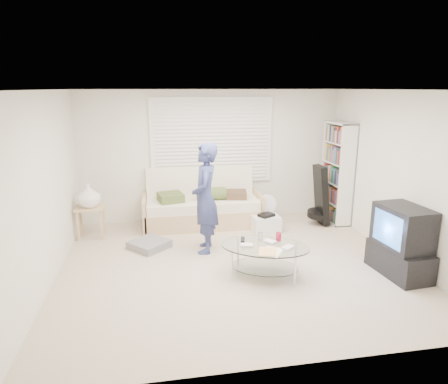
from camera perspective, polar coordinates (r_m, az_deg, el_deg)
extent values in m
plane|color=tan|center=(5.97, 1.47, -10.36)|extent=(5.00, 5.00, 0.00)
cube|color=silver|center=(7.73, -1.77, 5.17)|extent=(5.00, 0.02, 2.50)
cube|color=silver|center=(3.48, 8.97, -7.04)|extent=(5.00, 0.02, 2.50)
cube|color=silver|center=(5.63, -24.23, 0.27)|extent=(0.02, 4.50, 2.50)
cube|color=silver|center=(6.52, 23.63, 2.15)|extent=(0.02, 4.50, 2.50)
cube|color=white|center=(5.41, 1.65, 14.39)|extent=(5.00, 4.50, 0.02)
cube|color=white|center=(7.66, -1.76, 7.35)|extent=(2.32, 0.06, 1.62)
cube|color=black|center=(7.65, -1.74, 7.34)|extent=(2.20, 0.01, 1.50)
cube|color=silver|center=(7.62, -1.71, 7.31)|extent=(2.16, 0.04, 1.50)
cube|color=silver|center=(7.64, -1.73, 7.33)|extent=(2.32, 0.08, 1.62)
cube|color=tan|center=(7.56, -3.09, -3.51)|extent=(2.13, 0.85, 0.34)
cube|color=#ECE5C5|center=(7.46, -3.10, -1.68)|extent=(2.05, 0.79, 0.17)
cube|color=#ECE5C5|center=(7.73, -3.45, 1.34)|extent=(2.05, 0.24, 0.65)
cube|color=tan|center=(7.47, -11.26, -2.95)|extent=(0.06, 0.85, 0.60)
cube|color=tan|center=(7.71, 4.80, -2.17)|extent=(0.06, 0.85, 0.60)
cube|color=#445729|center=(7.35, -7.63, -0.76)|extent=(0.51, 0.51, 0.15)
cylinder|color=#445729|center=(7.37, -1.82, -0.24)|extent=(0.53, 0.23, 0.23)
cube|color=#453322|center=(7.52, 1.74, -0.36)|extent=(0.45, 0.45, 0.13)
cube|color=slate|center=(6.64, -10.62, -7.37)|extent=(0.75, 0.75, 0.12)
cube|color=tan|center=(7.22, -18.61, -2.16)|extent=(0.48, 0.39, 0.04)
cube|color=tan|center=(7.19, -20.13, -4.61)|extent=(0.04, 0.04, 0.52)
cube|color=tan|center=(7.13, -17.07, -4.51)|extent=(0.04, 0.04, 0.52)
cube|color=tan|center=(7.46, -19.76, -3.89)|extent=(0.04, 0.04, 0.52)
cube|color=tan|center=(7.41, -16.81, -3.79)|extent=(0.04, 0.04, 0.52)
imported|color=white|center=(7.16, -18.76, -0.46)|extent=(0.39, 0.39, 0.41)
cube|color=white|center=(7.90, 15.89, 2.64)|extent=(0.30, 0.80, 1.91)
cube|color=black|center=(7.68, 13.72, -0.41)|extent=(0.25, 0.40, 1.12)
cylinder|color=black|center=(7.77, 13.27, -3.06)|extent=(0.40, 0.41, 0.15)
cylinder|color=white|center=(7.62, 6.01, -4.64)|extent=(0.25, 0.25, 0.03)
cylinder|color=white|center=(7.57, 6.04, -3.53)|extent=(0.03, 0.03, 0.31)
cylinder|color=white|center=(7.50, 6.09, -1.67)|extent=(0.37, 0.17, 0.37)
cylinder|color=white|center=(7.50, 6.09, -1.67)|extent=(0.10, 0.07, 0.09)
cube|color=white|center=(7.26, 6.02, -4.57)|extent=(0.50, 0.37, 0.29)
cube|color=black|center=(7.20, 6.06, -3.30)|extent=(0.33, 0.30, 0.05)
cube|color=black|center=(6.13, 23.73, -8.96)|extent=(0.56, 0.94, 0.40)
cube|color=black|center=(5.96, 24.21, -4.62)|extent=(0.57, 0.79, 0.58)
cube|color=#4C91E7|center=(5.81, 22.37, -4.89)|extent=(0.07, 0.58, 0.44)
ellipsoid|color=silver|center=(5.50, 5.89, -7.72)|extent=(1.40, 1.16, 0.02)
ellipsoid|color=silver|center=(5.62, 5.80, -10.61)|extent=(1.07, 0.88, 0.01)
cylinder|color=silver|center=(5.43, 1.10, -10.61)|extent=(0.03, 0.03, 0.42)
cylinder|color=silver|center=(5.35, 10.07, -11.22)|extent=(0.03, 0.03, 0.42)
cylinder|color=silver|center=(5.86, 1.98, -8.63)|extent=(0.03, 0.03, 0.42)
cylinder|color=silver|center=(5.79, 10.23, -9.16)|extent=(0.03, 0.03, 0.42)
cube|color=white|center=(5.44, 3.25, -7.63)|extent=(0.18, 0.13, 0.04)
cube|color=white|center=(5.59, 6.57, -7.08)|extent=(0.19, 0.20, 0.04)
cube|color=white|center=(5.42, 9.09, -7.87)|extent=(0.20, 0.19, 0.04)
cylinder|color=silver|center=(5.67, 5.23, -6.32)|extent=(0.07, 0.07, 0.11)
cylinder|color=#C51D44|center=(5.67, 7.80, -6.34)|extent=(0.07, 0.07, 0.12)
cube|color=black|center=(5.65, 2.69, -6.80)|extent=(0.10, 0.19, 0.02)
cube|color=white|center=(5.31, 6.85, -8.46)|extent=(0.38, 0.41, 0.01)
cube|color=#F0B264|center=(5.29, 6.24, -8.44)|extent=(0.29, 0.35, 0.01)
imported|color=navy|center=(6.19, -2.71, -0.93)|extent=(0.50, 0.68, 1.73)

